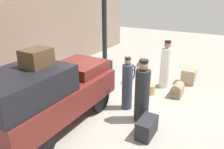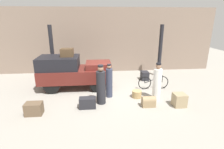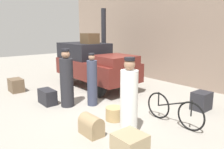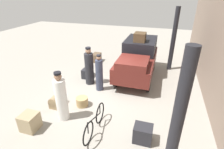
# 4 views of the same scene
# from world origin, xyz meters

# --- Properties ---
(ground_plane) EXTENTS (30.00, 30.00, 0.00)m
(ground_plane) POSITION_xyz_m (0.00, 0.00, 0.00)
(ground_plane) COLOR gray
(station_building_facade) EXTENTS (16.00, 0.15, 4.50)m
(station_building_facade) POSITION_xyz_m (0.00, 4.08, 2.25)
(station_building_facade) COLOR gray
(station_building_facade) RESTS_ON ground
(canopy_pillar_right) EXTENTS (0.24, 0.24, 3.40)m
(canopy_pillar_right) POSITION_xyz_m (3.59, 2.56, 1.70)
(canopy_pillar_right) COLOR black
(canopy_pillar_right) RESTS_ON ground
(truck) EXTENTS (3.87, 1.68, 1.81)m
(truck) POSITION_xyz_m (-1.91, 0.93, 1.01)
(truck) COLOR black
(truck) RESTS_ON ground
(bicycle) EXTENTS (1.70, 0.04, 0.77)m
(bicycle) POSITION_xyz_m (2.51, 0.33, 0.37)
(bicycle) COLOR black
(bicycle) RESTS_ON ground
(wicker_basket) EXTENTS (0.46, 0.46, 0.35)m
(wicker_basket) POSITION_xyz_m (1.35, -0.68, 0.18)
(wicker_basket) COLOR tan
(wicker_basket) RESTS_ON ground
(conductor_in_dark_uniform) EXTENTS (0.40, 0.40, 1.81)m
(conductor_in_dark_uniform) POSITION_xyz_m (2.23, -0.99, 0.83)
(conductor_in_dark_uniform) COLOR white
(conductor_in_dark_uniform) RESTS_ON ground
(porter_standing_middle) EXTENTS (0.41, 0.41, 1.82)m
(porter_standing_middle) POSITION_xyz_m (-0.43, -1.12, 0.83)
(porter_standing_middle) COLOR #232328
(porter_standing_middle) RESTS_ON ground
(porter_with_bicycle) EXTENTS (0.32, 0.32, 1.68)m
(porter_with_bicycle) POSITION_xyz_m (0.00, -0.45, 0.78)
(porter_with_bicycle) COLOR #33384C
(porter_with_bicycle) RESTS_ON ground
(trunk_large_brown) EXTENTS (0.53, 0.52, 0.58)m
(trunk_large_brown) POSITION_xyz_m (3.03, -1.73, 0.29)
(trunk_large_brown) COLOR #9E8966
(trunk_large_brown) RESTS_ON ground
(suitcase_black_upright) EXTENTS (0.71, 0.38, 0.48)m
(suitcase_black_upright) POSITION_xyz_m (-1.03, -1.53, 0.24)
(suitcase_black_upright) COLOR #232328
(suitcase_black_upright) RESTS_ON ground
(trunk_barrel_dark) EXTENTS (0.59, 0.36, 0.48)m
(trunk_barrel_dark) POSITION_xyz_m (1.66, -1.63, 0.23)
(trunk_barrel_dark) COLOR #937A56
(trunk_barrel_dark) RESTS_ON ground
(suitcase_small_leather) EXTENTS (0.45, 0.56, 0.55)m
(suitcase_small_leather) POSITION_xyz_m (2.45, 1.86, 0.27)
(suitcase_small_leather) COLOR #232328
(suitcase_small_leather) RESTS_ON ground
(trunk_on_truck_roof) EXTENTS (0.65, 0.55, 0.43)m
(trunk_on_truck_roof) POSITION_xyz_m (-2.14, 0.93, 2.02)
(trunk_on_truck_roof) COLOR #4C3823
(trunk_on_truck_roof) RESTS_ON truck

